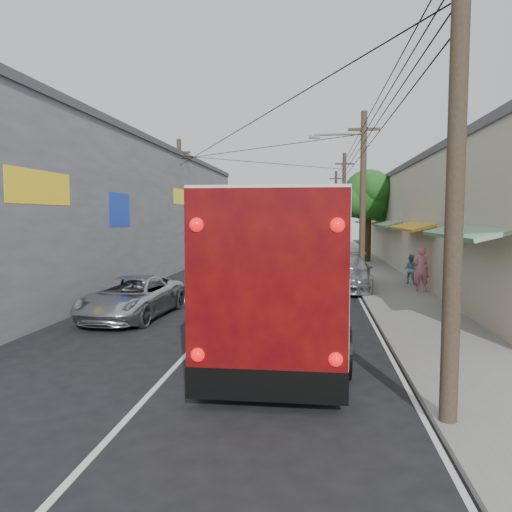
{
  "coord_description": "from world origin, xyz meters",
  "views": [
    {
      "loc": [
        3.08,
        -9.98,
        3.37
      ],
      "look_at": [
        0.8,
        9.27,
        1.79
      ],
      "focal_mm": 35.0,
      "sensor_mm": 36.0,
      "label": 1
    }
  ],
  "objects": [
    {
      "name": "parked_car_mid",
      "position": [
        3.8,
        25.04,
        0.66
      ],
      "size": [
        2.07,
        4.05,
        1.32
      ],
      "primitive_type": "imported",
      "rotation": [
        0.0,
        0.0,
        -0.14
      ],
      "color": "#222327",
      "rests_on": "ground"
    },
    {
      "name": "jeepney",
      "position": [
        -2.91,
        5.72,
        0.68
      ],
      "size": [
        2.6,
        5.02,
        1.35
      ],
      "primitive_type": "imported",
      "rotation": [
        0.0,
        0.0,
        -0.07
      ],
      "color": "silver",
      "rests_on": "ground"
    },
    {
      "name": "parked_suv",
      "position": [
        4.54,
        13.0,
        0.79
      ],
      "size": [
        2.59,
        5.61,
        1.59
      ],
      "primitive_type": "imported",
      "rotation": [
        0.0,
        0.0,
        -0.07
      ],
      "color": "gray",
      "rests_on": "ground"
    },
    {
      "name": "parked_car_far",
      "position": [
        3.8,
        33.66,
        0.75
      ],
      "size": [
        2.19,
        4.72,
        1.5
      ],
      "primitive_type": "imported",
      "rotation": [
        0.0,
        0.0,
        -0.14
      ],
      "color": "black",
      "rests_on": "ground"
    },
    {
      "name": "coach_bus",
      "position": [
        2.29,
        5.01,
        2.01
      ],
      "size": [
        3.14,
        13.49,
        3.88
      ],
      "rotation": [
        0.0,
        0.0,
        -0.0
      ],
      "color": "silver",
      "rests_on": "ground"
    },
    {
      "name": "utility_poles",
      "position": [
        3.13,
        20.33,
        4.13
      ],
      "size": [
        11.8,
        45.28,
        8.0
      ],
      "color": "#473828",
      "rests_on": "ground"
    },
    {
      "name": "ground",
      "position": [
        0.0,
        0.0,
        0.0
      ],
      "size": [
        120.0,
        120.0,
        0.0
      ],
      "primitive_type": "plane",
      "color": "black",
      "rests_on": "ground"
    },
    {
      "name": "sidewalk",
      "position": [
        6.5,
        20.0,
        0.06
      ],
      "size": [
        3.0,
        80.0,
        0.12
      ],
      "primitive_type": "cube",
      "color": "slate",
      "rests_on": "ground"
    },
    {
      "name": "building_left",
      "position": [
        -8.5,
        18.0,
        3.65
      ],
      "size": [
        7.2,
        36.0,
        7.25
      ],
      "color": "gray",
      "rests_on": "ground"
    },
    {
      "name": "street_tree",
      "position": [
        6.87,
        26.02,
        4.67
      ],
      "size": [
        4.4,
        4.0,
        6.6
      ],
      "color": "#3F2B19",
      "rests_on": "ground"
    },
    {
      "name": "building_right",
      "position": [
        10.99,
        22.0,
        3.15
      ],
      "size": [
        7.09,
        40.0,
        6.25
      ],
      "color": "#B0A98C",
      "rests_on": "ground"
    },
    {
      "name": "pedestrian_near",
      "position": [
        7.6,
        11.93,
        1.07
      ],
      "size": [
        0.71,
        0.48,
        1.9
      ],
      "primitive_type": "imported",
      "rotation": [
        0.0,
        0.0,
        3.11
      ],
      "color": "#D9738E",
      "rests_on": "sidewalk"
    },
    {
      "name": "pedestrian_far",
      "position": [
        7.6,
        14.26,
        0.83
      ],
      "size": [
        0.86,
        0.82,
        1.41
      ],
      "primitive_type": "imported",
      "rotation": [
        0.0,
        0.0,
        2.59
      ],
      "color": "#95BAD8",
      "rests_on": "sidewalk"
    }
  ]
}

